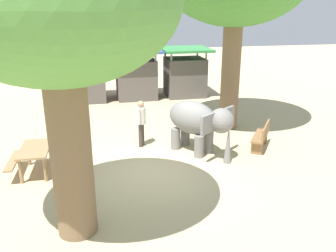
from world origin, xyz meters
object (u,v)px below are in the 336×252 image
Objects in this scene: shade_tree_main at (56,4)px; wooden_bench at (262,136)px; person_handler at (141,120)px; market_stall_blue at (136,76)px; market_stall_red at (85,78)px; elephant at (199,121)px; market_stall_green at (185,74)px; picnic_table_near at (35,154)px.

shade_tree_main reaches higher than wooden_bench.
person_handler is 6.73m from market_stall_blue.
shade_tree_main is 8.08m from wooden_bench.
market_stall_red is at bearing 90.01° from shade_tree_main.
elephant is 0.94× the size of market_stall_green.
elephant is 7.80m from market_stall_green.
market_stall_red is at bearing 171.91° from picnic_table_near.
picnic_table_near is at bearing -115.41° from market_stall_blue.
market_stall_red reaches higher than wooden_bench.
picnic_table_near is at bearing 112.21° from shade_tree_main.
elephant is 6.31m from shade_tree_main.
market_stall_red reaches higher than picnic_table_near.
shade_tree_main is at bearing -81.88° from elephant.
wooden_bench is 0.55× the size of market_stall_blue.
elephant is at bearing 121.39° from wooden_bench.
person_handler is 0.64× the size of market_stall_red.
elephant is at bearing -81.55° from market_stall_blue.
wooden_bench is (3.96, -1.08, -0.48)m from person_handler.
person_handler reaches higher than wooden_bench.
wooden_bench is at bearing -84.52° from market_stall_green.
market_stall_green is (5.20, 0.00, 0.00)m from market_stall_red.
market_stall_green is (2.60, 0.00, 0.00)m from market_stall_blue.
person_handler is 4.13m from wooden_bench.
shade_tree_main reaches higher than elephant.
market_stall_blue is (-3.35, 7.78, 0.67)m from wooden_bench.
elephant is 7.74m from market_stall_blue.
picnic_table_near is 0.60× the size of market_stall_blue.
shade_tree_main is at bearing -102.99° from market_stall_blue.
wooden_bench is 9.81m from market_stall_red.
picnic_table_near is at bearing -98.86° from market_stall_red.
shade_tree_main reaches higher than picnic_table_near.
person_handler is at bearing 114.79° from picnic_table_near.
market_stall_green is (1.46, 7.66, 0.04)m from elephant.
elephant reaches higher than picnic_table_near.
market_stall_red is 1.00× the size of market_stall_green.
market_stall_blue is 1.00× the size of market_stall_green.
market_stall_blue reaches higher than person_handler.
market_stall_blue reaches higher than elephant.
market_stall_green reaches higher than person_handler.
wooden_bench is at bearing -52.60° from market_stall_red.
market_stall_green is (-0.75, 7.78, 0.67)m from wooden_bench.
shade_tree_main is at bearing 154.86° from wooden_bench.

